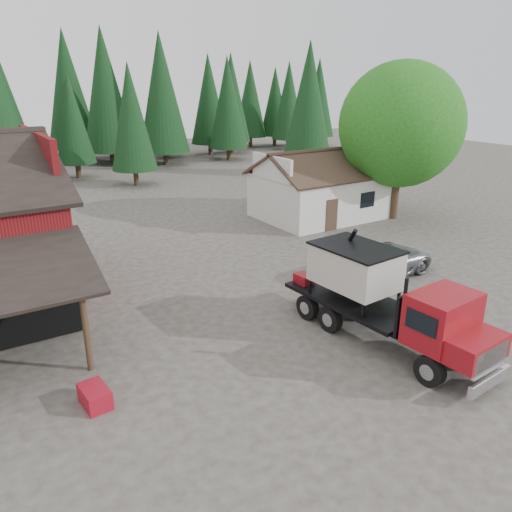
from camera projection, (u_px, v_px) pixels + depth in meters
ground at (267, 350)px, 17.68m from camera, size 120.00×120.00×0.00m
farmhouse at (320, 193)px, 34.00m from camera, size 8.60×6.42×4.65m
deciduous_tree at (401, 130)px, 32.18m from camera, size 8.00×8.00×10.20m
conifer_backdrop at (40, 171)px, 51.02m from camera, size 76.00×16.00×16.00m
near_pine_b at (131, 117)px, 42.52m from camera, size 3.96×3.96×10.40m
near_pine_c at (309, 102)px, 47.09m from camera, size 4.84×4.84×12.40m
feed_truck at (384, 297)px, 17.73m from camera, size 2.90×8.49×3.77m
silver_car at (380, 259)px, 24.14m from camera, size 5.93×3.00×1.61m
equip_box at (95, 396)px, 14.62m from camera, size 0.79×1.16×0.60m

